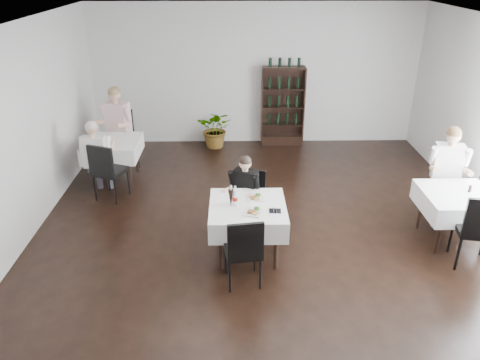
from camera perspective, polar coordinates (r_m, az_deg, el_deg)
name	(u,v)px	position (r m, az deg, el deg)	size (l,w,h in m)	color
room_shell	(271,155)	(6.00, 3.85, 3.09)	(9.00, 9.00, 9.00)	black
wine_shelf	(283,107)	(10.33, 5.23, 8.84)	(0.90, 0.28, 1.75)	black
main_table	(248,215)	(6.37, 0.92, -4.25)	(1.03, 1.03, 0.77)	black
left_table	(113,148)	(8.90, -15.27, 3.74)	(0.98, 0.98, 0.77)	black
right_table	(457,203)	(7.36, 24.92, -2.52)	(0.98, 0.98, 0.77)	black
potted_tree	(216,129)	(10.24, -2.92, 6.28)	(0.76, 0.66, 0.85)	#245D20
main_chair_far	(250,195)	(7.11, 1.28, -1.88)	(0.52, 0.52, 0.90)	black
main_chair_near	(244,248)	(5.80, 0.47, -8.30)	(0.50, 0.51, 0.97)	black
left_chair_far	(123,135)	(9.55, -14.11, 5.34)	(0.63, 0.64, 1.08)	black
left_chair_near	(107,168)	(8.16, -15.96, 1.37)	(0.60, 0.61, 1.02)	black
right_chair_far	(446,187)	(7.95, 23.81, -0.81)	(0.48, 0.48, 0.96)	black
right_chair_near	(479,227)	(6.85, 27.11, -5.08)	(0.58, 0.58, 1.08)	black
diner_main	(243,190)	(6.81, 0.42, -1.23)	(0.56, 0.59, 1.24)	#3D3D44
diner_left_far	(115,123)	(9.28, -14.95, 6.77)	(0.69, 0.74, 1.62)	#3D3D44
diner_left_near	(96,153)	(8.29, -17.12, 3.22)	(0.52, 0.51, 1.38)	#3D3D44
diner_right_far	(448,168)	(7.81, 24.05, 1.36)	(0.63, 0.66, 1.52)	#3D3D44
plate_far	(255,198)	(6.45, 1.89, -2.18)	(0.27, 0.27, 0.07)	white
plate_near	(254,212)	(6.10, 1.69, -3.90)	(0.30, 0.30, 0.07)	white
pilsner_dark	(231,198)	(6.19, -1.13, -2.22)	(0.07, 0.07, 0.32)	black
pilsner_lager	(232,196)	(6.29, -1.03, -1.99)	(0.06, 0.06, 0.27)	#B4902E
coke_bottle	(235,198)	(6.24, -0.60, -2.16)	(0.07, 0.07, 0.28)	silver
napkin_cutlery	(275,211)	(6.16, 4.29, -3.75)	(0.17, 0.18, 0.02)	black
pepper_mill	(470,189)	(7.38, 26.24, -0.96)	(0.04, 0.04, 0.10)	black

